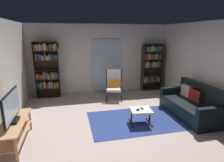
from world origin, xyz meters
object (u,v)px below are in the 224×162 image
Objects in this scene: lounge_armchair at (114,84)px; tv_remote at (142,109)px; cell_phone at (138,110)px; ottoman at (141,112)px; bookshelf_near_tv at (47,68)px; leather_sofa at (192,105)px; tv_stand at (14,130)px; wall_clock at (55,45)px; bookshelf_near_sofa at (151,65)px; television at (11,108)px.

lounge_armchair reaches higher than tv_remote.
ottoman is at bearing 42.32° from cell_phone.
bookshelf_near_tv is 1.08× the size of leather_sofa.
leather_sofa is (4.45, 0.46, -0.03)m from tv_stand.
wall_clock is (-2.18, 2.92, 1.53)m from ottoman.
wall_clock is at bearing 152.42° from cell_phone.
tv_remote is 3.93m from wall_clock.
television is at bearing -144.92° from bookshelf_near_sofa.
ottoman is at bearing -47.62° from bookshelf_near_tv.
tv_stand is at bearing -138.28° from lounge_armchair.
television is 0.54× the size of bookshelf_near_sofa.
television is at bearing -97.05° from bookshelf_near_tv.
cell_phone is (-0.09, -0.02, 0.07)m from ottoman.
bookshelf_near_sofa is at bearing 65.78° from tv_remote.
bookshelf_near_tv is at bearing 137.08° from tv_remote.
tv_stand is 1.34× the size of lounge_armchair.
lounge_armchair reaches higher than cell_phone.
lounge_armchair reaches higher than leather_sofa.
television is 3.09m from bookshelf_near_tv.
wall_clock reaches higher than cell_phone.
bookshelf_near_sofa reaches higher than cell_phone.
tv_stand is at bearing -97.06° from bookshelf_near_tv.
tv_remote is (2.91, 0.35, 0.04)m from tv_stand.
tv_stand is 2.80m from cell_phone.
leather_sofa is (4.07, -2.61, -0.76)m from bookshelf_near_tv.
cell_phone is (-1.67, -0.15, 0.07)m from leather_sofa.
lounge_armchair is 2.52m from wall_clock.
tv_stand is 1.36× the size of television.
ottoman is (0.21, -2.04, -0.22)m from lounge_armchair.
ottoman is at bearing -175.41° from leather_sofa.
tv_stand is 3.65m from wall_clock.
television is at bearing 79.29° from tv_stand.
tv_remote reaches higher than ottoman.
wall_clock reaches higher than leather_sofa.
bookshelf_near_tv is at bearing 132.38° from ottoman.
tv_remote is 0.13m from cell_phone.
television is (0.00, 0.01, 0.48)m from tv_stand.
tv_stand is at bearing -173.34° from ottoman.
leather_sofa is at bearing 4.59° from ottoman.
bookshelf_near_sofa is 2.73m from leather_sofa.
lounge_armchair is 7.10× the size of tv_remote.
wall_clock is at bearing 143.38° from leather_sofa.
leather_sofa is 4.93m from wall_clock.
wall_clock is (0.69, 3.24, 1.02)m from television.
lounge_armchair is at bearing 101.10° from tv_remote.
leather_sofa is at bearing 5.78° from television.
tv_stand is at bearing -168.93° from tv_remote.
television is 2.83m from cell_phone.
bookshelf_near_sofa reaches higher than television.
ottoman is (2.87, 0.32, -0.51)m from television.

